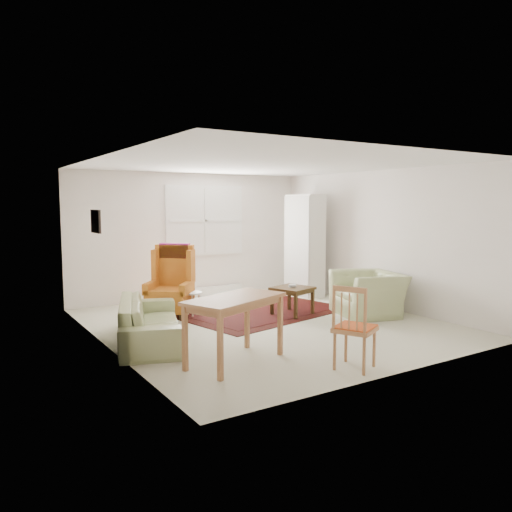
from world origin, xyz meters
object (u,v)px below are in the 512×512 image
sofa (150,312)px  wingback_chair (170,280)px  stool (193,304)px  desk_chair (355,327)px  armchair (368,289)px  coffee_table (292,301)px  cabinet (305,245)px  desk (235,330)px

sofa → wingback_chair: size_ratio=1.66×
stool → desk_chair: bearing=-83.1°
sofa → stool: bearing=-27.3°
armchair → coffee_table: 1.31m
wingback_chair → cabinet: cabinet is taller
armchair → wingback_chair: wingback_chair is taller
desk → stool: bearing=75.8°
wingback_chair → stool: bearing=9.1°
sofa → coffee_table: 2.67m
sofa → desk_chair: desk_chair is taller
wingback_chair → stool: wingback_chair is taller
wingback_chair → cabinet: 3.16m
coffee_table → cabinet: cabinet is taller
desk → cabinet: bearing=41.8°
coffee_table → desk_chair: size_ratio=0.60×
wingback_chair → desk: size_ratio=0.97×
desk → coffee_table: bearing=39.0°
desk_chair → coffee_table: bearing=-48.0°
coffee_table → desk_chair: desk_chair is taller
desk_chair → armchair: bearing=-74.0°
sofa → cabinet: bearing=-48.3°
cabinet → coffee_table: bearing=-134.7°
stool → cabinet: bearing=10.7°
coffee_table → desk: bearing=-141.0°
cabinet → desk_chair: cabinet is taller
sofa → stool: (1.17, 1.11, -0.20)m
sofa → stool: sofa is taller
wingback_chair → desk: wingback_chair is taller
coffee_table → cabinet: size_ratio=0.28×
wingback_chair → coffee_table: wingback_chair is taller
sofa → coffee_table: sofa is taller
stool → cabinet: size_ratio=0.20×
armchair → stool: armchair is taller
armchair → coffee_table: bearing=-105.7°
sofa → coffee_table: (2.65, 0.29, -0.17)m
wingback_chair → stool: (0.33, -0.20, -0.40)m
cabinet → sofa: bearing=-158.0°
sofa → desk: size_ratio=1.61×
stool → coffee_table: bearing=-29.0°
armchair → desk_chair: (-2.16, -1.95, 0.05)m
wingback_chair → desk: bearing=-55.7°
coffee_table → desk_chair: 2.85m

